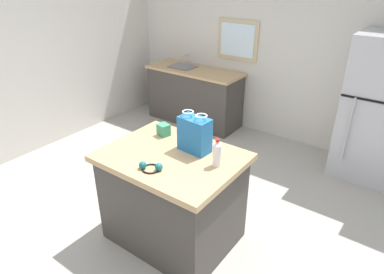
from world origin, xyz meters
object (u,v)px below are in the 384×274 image
at_px(kitchen_island, 173,197).
at_px(refrigerator, 378,110).
at_px(shopping_bag, 195,134).
at_px(ear_defenders, 151,167).
at_px(small_box, 164,130).
at_px(bottle, 217,154).

bearing_deg(kitchen_island, refrigerator, 62.00).
relative_size(shopping_bag, ear_defenders, 1.82).
distance_m(refrigerator, small_box, 2.57).
relative_size(refrigerator, bottle, 7.04).
bearing_deg(bottle, refrigerator, 69.91).
height_order(small_box, ear_defenders, small_box).
relative_size(refrigerator, small_box, 15.07).
bearing_deg(refrigerator, shopping_bag, -117.59).
bearing_deg(small_box, bottle, -13.47).
bearing_deg(ear_defenders, small_box, 120.86).
height_order(refrigerator, shopping_bag, refrigerator).
bearing_deg(kitchen_island, ear_defenders, -86.71).
distance_m(refrigerator, ear_defenders, 2.86).
distance_m(refrigerator, shopping_bag, 2.41).
distance_m(kitchen_island, shopping_bag, 0.65).
bearing_deg(small_box, refrigerator, 53.39).
relative_size(shopping_bag, small_box, 3.11).
distance_m(shopping_bag, bottle, 0.32).
relative_size(kitchen_island, ear_defenders, 6.04).
height_order(refrigerator, bottle, refrigerator).
relative_size(shopping_bag, bottle, 1.45).
bearing_deg(bottle, shopping_bag, 161.12).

